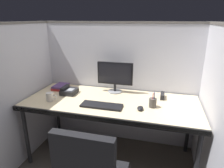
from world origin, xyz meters
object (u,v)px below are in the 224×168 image
at_px(keyboard_main, 102,106).
at_px(pen_cup, 153,103).
at_px(desk, 111,105).
at_px(computer_mouse, 140,108).
at_px(book_stack, 60,87).
at_px(coffee_mug, 50,97).
at_px(monitor_center, 115,75).
at_px(red_stapler, 162,96).
at_px(desk_phone, 69,91).

relative_size(keyboard_main, pen_cup, 2.62).
xyz_separation_m(keyboard_main, pen_cup, (0.51, 0.12, 0.04)).
height_order(desk, computer_mouse, computer_mouse).
distance_m(computer_mouse, book_stack, 1.13).
bearing_deg(coffee_mug, keyboard_main, 0.31).
bearing_deg(computer_mouse, coffee_mug, -178.30).
relative_size(monitor_center, red_stapler, 2.87).
bearing_deg(pen_cup, red_stapler, 71.27).
bearing_deg(monitor_center, computer_mouse, -48.91).
bearing_deg(red_stapler, pen_cup, -108.73).
height_order(monitor_center, book_stack, monitor_center).
height_order(computer_mouse, pen_cup, pen_cup).
bearing_deg(desk, keyboard_main, -109.39).
bearing_deg(coffee_mug, monitor_center, 35.62).
height_order(desk, keyboard_main, keyboard_main).
xyz_separation_m(pen_cup, desk_phone, (-1.00, 0.13, -0.02)).
bearing_deg(computer_mouse, pen_cup, 39.53).
xyz_separation_m(monitor_center, desk_phone, (-0.53, -0.19, -0.18)).
height_order(computer_mouse, desk_phone, desk_phone).
height_order(desk, book_stack, book_stack).
relative_size(red_stapler, book_stack, 0.70).
distance_m(desk, pen_cup, 0.47).
distance_m(book_stack, desk_phone, 0.22).
height_order(computer_mouse, red_stapler, red_stapler).
bearing_deg(monitor_center, desk, -85.59).
xyz_separation_m(monitor_center, keyboard_main, (-0.03, -0.44, -0.20)).
height_order(monitor_center, coffee_mug, monitor_center).
bearing_deg(pen_cup, computer_mouse, -140.47).
xyz_separation_m(pen_cup, coffee_mug, (-1.10, -0.12, -0.00)).
bearing_deg(monitor_center, desk_phone, -159.98).
relative_size(red_stapler, desk_phone, 0.79).
bearing_deg(computer_mouse, keyboard_main, -176.23).
relative_size(keyboard_main, book_stack, 1.99).
height_order(keyboard_main, book_stack, book_stack).
distance_m(book_stack, coffee_mug, 0.39).
xyz_separation_m(monitor_center, computer_mouse, (0.36, -0.42, -0.20)).
bearing_deg(pen_cup, book_stack, 167.72).
distance_m(monitor_center, pen_cup, 0.60).
relative_size(desk_phone, coffee_mug, 1.51).
relative_size(desk, red_stapler, 12.67).
bearing_deg(red_stapler, desk, -156.35).
bearing_deg(coffee_mug, book_stack, 102.81).
bearing_deg(desk_phone, red_stapler, 7.48).
xyz_separation_m(computer_mouse, red_stapler, (0.21, 0.37, 0.01)).
bearing_deg(computer_mouse, book_stack, 161.81).
relative_size(keyboard_main, red_stapler, 2.87).
distance_m(red_stapler, coffee_mug, 1.26).
xyz_separation_m(computer_mouse, pen_cup, (0.11, 0.09, 0.03)).
xyz_separation_m(desk_phone, coffee_mug, (-0.10, -0.25, 0.01)).
bearing_deg(red_stapler, keyboard_main, -146.77).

